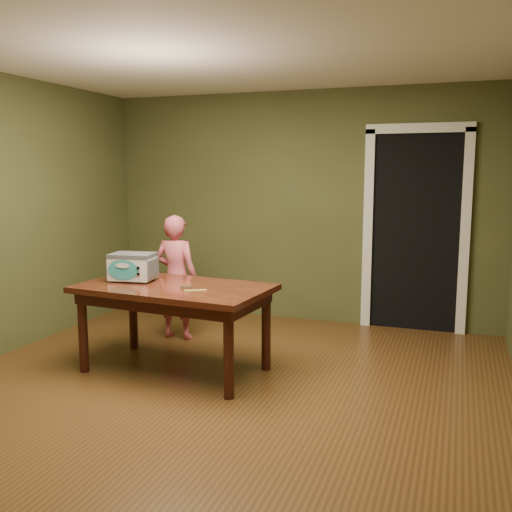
# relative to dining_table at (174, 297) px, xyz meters

# --- Properties ---
(floor) EXTENTS (5.00, 5.00, 0.00)m
(floor) POSITION_rel_dining_table_xyz_m (0.51, -0.44, -0.65)
(floor) COLOR brown
(floor) RESTS_ON ground
(room_shell) EXTENTS (4.52, 5.02, 2.61)m
(room_shell) POSITION_rel_dining_table_xyz_m (0.51, -0.44, 1.06)
(room_shell) COLOR #4C512B
(room_shell) RESTS_ON ground
(doorway) EXTENTS (1.10, 0.66, 2.25)m
(doorway) POSITION_rel_dining_table_xyz_m (1.81, 2.35, 0.41)
(doorway) COLOR black
(doorway) RESTS_ON ground
(dining_table) EXTENTS (1.67, 1.04, 0.75)m
(dining_table) POSITION_rel_dining_table_xyz_m (0.00, 0.00, 0.00)
(dining_table) COLOR black
(dining_table) RESTS_ON floor
(toy_oven) EXTENTS (0.43, 0.32, 0.25)m
(toy_oven) POSITION_rel_dining_table_xyz_m (-0.44, 0.06, 0.23)
(toy_oven) COLOR #4C4F54
(toy_oven) RESTS_ON dining_table
(baking_pan) EXTENTS (0.10, 0.10, 0.02)m
(baking_pan) POSITION_rel_dining_table_xyz_m (0.14, -0.06, 0.11)
(baking_pan) COLOR silver
(baking_pan) RESTS_ON dining_table
(spatula) EXTENTS (0.17, 0.11, 0.01)m
(spatula) POSITION_rel_dining_table_xyz_m (0.27, -0.14, 0.10)
(spatula) COLOR #D3D15B
(spatula) RESTS_ON dining_table
(child) EXTENTS (0.48, 0.32, 1.27)m
(child) POSITION_rel_dining_table_xyz_m (-0.44, 0.88, -0.01)
(child) COLOR #CF5564
(child) RESTS_ON floor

